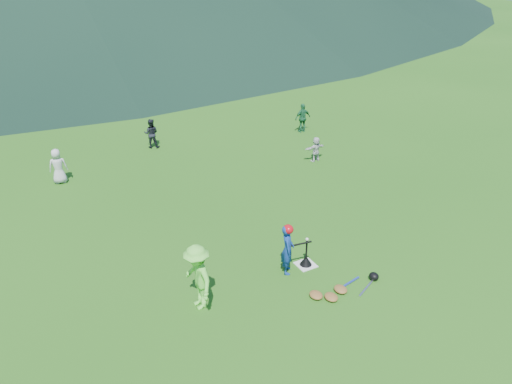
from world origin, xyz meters
The scene contains 13 objects.
ground centered at (0.00, 0.00, 0.00)m, with size 120.00×120.00×0.00m, color #235B14.
home_plate centered at (0.00, 0.00, 0.01)m, with size 0.45×0.45×0.02m, color silver.
baseball centered at (0.00, 0.00, 0.74)m, with size 0.08×0.08×0.08m, color white.
batter_child centered at (-0.54, 0.00, 0.63)m, with size 0.46×0.30×1.25m, color navy.
adult_coach centered at (-2.87, -0.15, 0.76)m, with size 0.98×0.56×1.52m, color #6AE242.
fielder_a centered at (-4.38, 7.79, 0.58)m, with size 0.57×0.37×1.16m, color silver.
fielder_b centered at (-0.74, 9.36, 0.57)m, with size 0.55×0.43×1.13m, color black.
fielder_c centered at (5.27, 8.04, 0.60)m, with size 0.70×0.29×1.20m, color #1F6A3D.
fielder_d centered at (3.97, 5.25, 0.45)m, with size 0.83×0.26×0.90m, color silver.
batting_tee centered at (0.00, 0.00, 0.13)m, with size 0.30×0.30×0.68m.
batter_gear centered at (-0.52, 0.00, 1.14)m, with size 0.73×0.26×0.62m.
equipment_pile centered at (0.10, -1.25, 0.07)m, with size 1.80×0.67×0.19m.
outfield_fence centered at (0.00, 28.00, 0.70)m, with size 70.07×0.08×1.33m.
Camera 1 is at (-5.94, -8.22, 7.03)m, focal length 35.00 mm.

